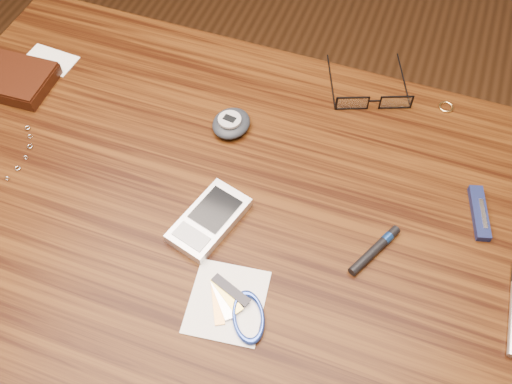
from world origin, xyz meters
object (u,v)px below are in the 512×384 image
Objects in this scene: wallet_and_card at (17,79)px; notepad_keys at (238,309)px; eyeglasses at (373,100)px; pda_phone at (209,220)px; desk at (218,248)px; pocket_knife at (479,213)px; pedometer at (231,123)px.

notepad_keys is at bearing -27.11° from wallet_and_card.
eyeglasses is 0.34m from pda_phone.
pocket_knife is (0.35, 0.12, 0.11)m from desk.
desk is at bearing -160.45° from pocket_knife.
wallet_and_card is 0.58m from eyeglasses.
wallet_and_card reaches higher than pocket_knife.
desk is at bearing -119.96° from eyeglasses.
eyeglasses is at bearing 15.37° from wallet_and_card.
eyeglasses is 1.28× the size of notepad_keys.
pda_phone is at bearing -90.57° from desk.
pda_phone is at bearing -19.37° from wallet_and_card.
pda_phone reaches higher than desk.
desk is 6.80× the size of wallet_and_card.
pda_phone is 0.38m from pocket_knife.
eyeglasses is 1.83× the size of pocket_knife.
pocket_knife is (0.27, 0.25, 0.00)m from notepad_keys.
pocket_knife is (0.35, 0.14, -0.00)m from pda_phone.
eyeglasses reaches higher than pda_phone.
wallet_and_card is at bearing -164.63° from eyeglasses.
eyeglasses is (0.16, 0.28, 0.11)m from desk.
pedometer is 0.81× the size of pocket_knife.
pda_phone is (-0.00, -0.02, 0.11)m from desk.
desk is 7.91× the size of notepad_keys.
pda_phone is at bearing 127.84° from notepad_keys.
notepad_keys is (0.48, -0.25, -0.01)m from wallet_and_card.
pocket_knife reaches higher than desk.
eyeglasses is at bearing 60.04° from desk.
eyeglasses is at bearing 32.21° from pedometer.
wallet_and_card is at bearing 152.89° from notepad_keys.
wallet_and_card is 0.37m from pedometer.
desk is at bearing -77.18° from pedometer.
wallet_and_card is 1.66× the size of pocket_knife.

